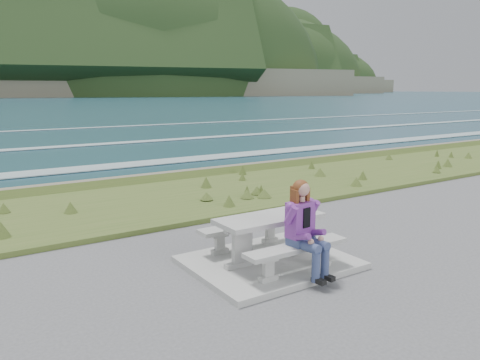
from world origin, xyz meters
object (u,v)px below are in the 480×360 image
Objects in this scene: bench_landward at (297,251)px; picnic_table at (269,226)px; bench_seaward at (246,229)px; seated_woman at (307,241)px.

picnic_table is at bearing 90.00° from bench_landward.
bench_landward is at bearing -90.00° from bench_seaward.
picnic_table is at bearing -90.00° from bench_seaward.
bench_landward and bench_seaward have the same top height.
seated_woman is (0.09, -1.54, 0.19)m from bench_seaward.
picnic_table is 0.84m from seated_woman.
seated_woman is (0.09, -0.84, -0.05)m from picnic_table.
picnic_table is at bearing 89.36° from seated_woman.
bench_landward is at bearing -90.00° from picnic_table.
bench_landward is 1.23× the size of seated_woman.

